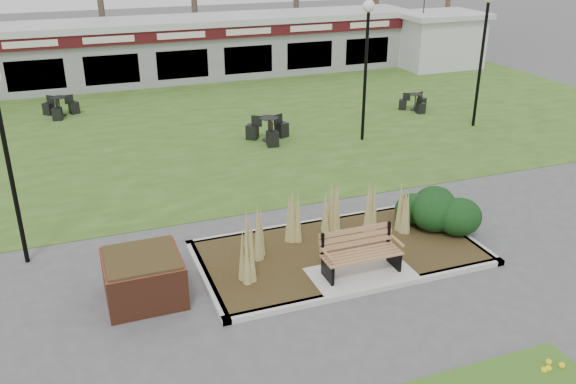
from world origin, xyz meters
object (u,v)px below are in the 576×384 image
object	(u,v)px
bistro_set_d	(415,105)
food_pavilion	(176,49)
lamp_post_near_left	(1,126)
bistro_set_a	(60,110)
brick_planter	(144,277)
lamp_post_mid_right	(485,30)
service_hut	(438,39)
bistro_set_c	(269,133)
lamp_post_far_right	(367,40)
patio_umbrella	(421,36)
park_bench	(360,251)

from	to	relation	value
bistro_set_d	food_pavilion	bearing A→B (deg)	131.40
lamp_post_near_left	bistro_set_a	xyz separation A→B (m)	(1.05, 11.78, -2.88)
brick_planter	lamp_post_mid_right	distance (m)	15.47
service_hut	bistro_set_c	size ratio (longest dim) A/B	2.83
lamp_post_far_right	bistro_set_d	bearing A→B (deg)	35.13
service_hut	bistro_set_d	distance (m)	9.05
bistro_set_a	lamp_post_far_right	bearing A→B (deg)	-34.72
service_hut	patio_umbrella	world-z (taller)	service_hut
food_pavilion	lamp_post_far_right	world-z (taller)	lamp_post_far_right
lamp_post_mid_right	food_pavilion	bearing A→B (deg)	127.34
food_pavilion	patio_umbrella	size ratio (longest dim) A/B	9.39
bistro_set_c	lamp_post_near_left	bearing A→B (deg)	-142.16
bistro_set_a	bistro_set_c	size ratio (longest dim) A/B	0.90
lamp_post_near_left	bistro_set_a	size ratio (longest dim) A/B	3.08
food_pavilion	bistro_set_a	xyz separation A→B (m)	(-5.60, -4.80, -1.20)
brick_planter	bistro_set_d	world-z (taller)	brick_planter
lamp_post_mid_right	lamp_post_far_right	world-z (taller)	lamp_post_mid_right
brick_planter	bistro_set_c	world-z (taller)	brick_planter
lamp_post_near_left	bistro_set_a	distance (m)	12.17
bistro_set_a	bistro_set_c	xyz separation A→B (m)	(6.71, -5.75, 0.02)
bistro_set_a	patio_umbrella	bearing A→B (deg)	8.94
lamp_post_far_right	brick_planter	bearing A→B (deg)	-139.45
park_bench	lamp_post_mid_right	xyz separation A→B (m)	(8.85, 8.11, 2.95)
bistro_set_c	lamp_post_far_right	bearing A→B (deg)	-18.75
bistro_set_c	bistro_set_d	distance (m)	6.99
bistro_set_a	lamp_post_mid_right	bearing A→B (deg)	-25.19
service_hut	food_pavilion	bearing A→B (deg)	171.73
brick_planter	bistro_set_a	world-z (taller)	brick_planter
bistro_set_a	bistro_set_d	distance (m)	14.15
brick_planter	food_pavilion	distance (m)	19.49
lamp_post_mid_right	lamp_post_near_left	bearing A→B (deg)	-162.20
lamp_post_mid_right	bistro_set_c	xyz separation A→B (m)	(-7.74, 1.05, -3.25)
food_pavilion	service_hut	xyz separation A→B (m)	(13.50, -1.96, -0.03)
patio_umbrella	lamp_post_far_right	bearing A→B (deg)	-130.59
lamp_post_near_left	bistro_set_c	world-z (taller)	lamp_post_near_left
park_bench	patio_umbrella	size ratio (longest dim) A/B	0.65
service_hut	lamp_post_near_left	size ratio (longest dim) A/B	1.02
lamp_post_far_right	bistro_set_d	xyz separation A→B (m)	(3.71, 2.61, -3.20)
bistro_set_d	patio_umbrella	distance (m)	8.48
brick_planter	lamp_post_near_left	distance (m)	4.23
park_bench	lamp_post_mid_right	world-z (taller)	lamp_post_mid_right
park_bench	lamp_post_far_right	world-z (taller)	lamp_post_far_right
park_bench	food_pavilion	world-z (taller)	food_pavilion
lamp_post_near_left	lamp_post_far_right	size ratio (longest dim) A/B	0.92
service_hut	bistro_set_a	xyz separation A→B (m)	(-19.10, -2.84, -1.18)
brick_planter	lamp_post_mid_right	bearing A→B (deg)	29.05
lamp_post_far_right	bistro_set_d	size ratio (longest dim) A/B	3.77
lamp_post_near_left	park_bench	bearing A→B (deg)	-25.23
brick_planter	lamp_post_far_right	world-z (taller)	lamp_post_far_right
bistro_set_a	patio_umbrella	size ratio (longest dim) A/B	0.54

